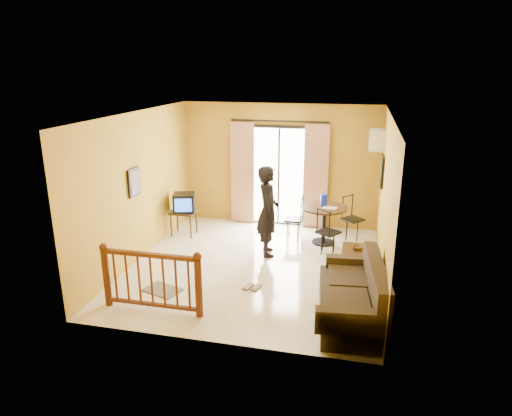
% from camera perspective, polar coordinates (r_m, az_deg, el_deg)
% --- Properties ---
extents(ground, '(5.00, 5.00, 0.00)m').
position_cam_1_polar(ground, '(8.60, -0.19, -7.31)').
color(ground, beige).
rests_on(ground, ground).
extents(room_shell, '(5.00, 5.00, 5.00)m').
position_cam_1_polar(room_shell, '(8.03, -0.20, 3.79)').
color(room_shell, white).
rests_on(room_shell, ground).
extents(balcony_door, '(2.25, 0.14, 2.46)m').
position_cam_1_polar(balcony_door, '(10.47, 2.86, 4.11)').
color(balcony_door, black).
rests_on(balcony_door, ground).
extents(tv_table, '(0.54, 0.45, 0.55)m').
position_cam_1_polar(tv_table, '(10.11, -9.05, -0.82)').
color(tv_table, black).
rests_on(tv_table, ground).
extents(television, '(0.54, 0.51, 0.40)m').
position_cam_1_polar(television, '(10.01, -8.97, 0.68)').
color(television, black).
rests_on(television, tv_table).
extents(picture_left, '(0.05, 0.42, 0.52)m').
position_cam_1_polar(picture_left, '(8.66, -14.96, 3.15)').
color(picture_left, black).
rests_on(picture_left, room_shell).
extents(dining_table, '(0.97, 0.97, 0.80)m').
position_cam_1_polar(dining_table, '(9.58, 8.53, -0.76)').
color(dining_table, black).
rests_on(dining_table, ground).
extents(water_jug, '(0.14, 0.14, 0.25)m').
position_cam_1_polar(water_jug, '(9.51, 8.50, 0.96)').
color(water_jug, '#1428BC').
rests_on(water_jug, dining_table).
extents(serving_tray, '(0.31, 0.24, 0.02)m').
position_cam_1_polar(serving_tray, '(9.42, 9.22, 0.02)').
color(serving_tray, silver).
rests_on(serving_tray, dining_table).
extents(dining_chairs, '(1.71, 1.46, 0.95)m').
position_cam_1_polar(dining_chairs, '(9.75, 8.47, -4.41)').
color(dining_chairs, black).
rests_on(dining_chairs, ground).
extents(air_conditioner, '(0.31, 0.60, 0.40)m').
position_cam_1_polar(air_conditioner, '(9.66, 14.85, 8.25)').
color(air_conditioner, white).
rests_on(air_conditioner, room_shell).
extents(botanical_print, '(0.05, 0.50, 0.60)m').
position_cam_1_polar(botanical_print, '(9.12, 15.47, 4.47)').
color(botanical_print, black).
rests_on(botanical_print, room_shell).
extents(coffee_table, '(0.54, 0.97, 0.43)m').
position_cam_1_polar(coffee_table, '(8.36, 12.45, -6.35)').
color(coffee_table, black).
rests_on(coffee_table, ground).
extents(bowl, '(0.24, 0.24, 0.06)m').
position_cam_1_polar(bowl, '(8.44, 12.55, -4.87)').
color(bowl, '#523A1C').
rests_on(bowl, coffee_table).
extents(sofa, '(1.06, 1.99, 0.91)m').
position_cam_1_polar(sofa, '(6.94, 12.30, -11.01)').
color(sofa, '#2E2212').
rests_on(sofa, ground).
extents(standing_person, '(0.62, 0.76, 1.79)m').
position_cam_1_polar(standing_person, '(8.84, 1.50, -0.38)').
color(standing_person, black).
rests_on(standing_person, ground).
extents(stair_balustrade, '(1.63, 0.13, 1.04)m').
position_cam_1_polar(stair_balustrade, '(7.10, -12.98, -8.39)').
color(stair_balustrade, '#471E0F').
rests_on(stair_balustrade, ground).
extents(doormat, '(0.70, 0.57, 0.02)m').
position_cam_1_polar(doormat, '(7.89, -11.58, -10.00)').
color(doormat, '#63594F').
rests_on(doormat, ground).
extents(sandals, '(0.30, 0.27, 0.03)m').
position_cam_1_polar(sandals, '(7.82, -0.47, -9.85)').
color(sandals, '#523A1C').
rests_on(sandals, ground).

